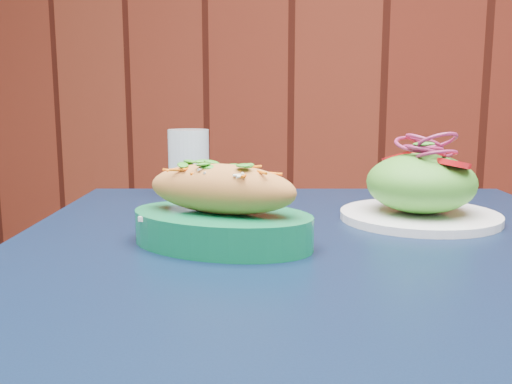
# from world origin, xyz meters

# --- Properties ---
(cafe_table) EXTENTS (0.99, 0.99, 0.75)m
(cafe_table) POSITION_xyz_m (0.04, 1.23, 0.66)
(cafe_table) COLOR black
(cafe_table) RESTS_ON ground
(banh_mi_basket) EXTENTS (0.25, 0.18, 0.11)m
(banh_mi_basket) POSITION_xyz_m (-0.07, 1.16, 0.79)
(banh_mi_basket) COLOR #0C6D40
(banh_mi_basket) RESTS_ON cafe_table
(salad_plate) EXTENTS (0.23, 0.23, 0.13)m
(salad_plate) POSITION_xyz_m (0.16, 1.38, 0.80)
(salad_plate) COLOR white
(salad_plate) RESTS_ON cafe_table
(water_glass) EXTENTS (0.08, 0.08, 0.12)m
(water_glass) POSITION_xyz_m (-0.25, 1.48, 0.81)
(water_glass) COLOR silver
(water_glass) RESTS_ON cafe_table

